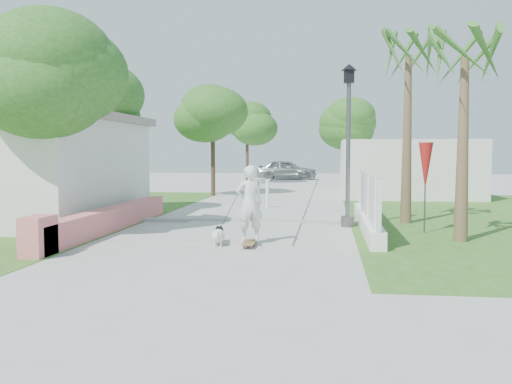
# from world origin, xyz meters

# --- Properties ---
(ground) EXTENTS (90.00, 90.00, 0.00)m
(ground) POSITION_xyz_m (0.00, 0.00, 0.00)
(ground) COLOR #B7B7B2
(ground) RESTS_ON ground
(path_strip) EXTENTS (3.20, 36.00, 0.06)m
(path_strip) POSITION_xyz_m (0.00, 20.00, 0.03)
(path_strip) COLOR #B7B7B2
(path_strip) RESTS_ON ground
(curb) EXTENTS (6.50, 0.25, 0.10)m
(curb) POSITION_xyz_m (0.00, 6.00, 0.05)
(curb) COLOR #999993
(curb) RESTS_ON ground
(grass_left) EXTENTS (8.00, 20.00, 0.01)m
(grass_left) POSITION_xyz_m (-7.00, 8.00, 0.01)
(grass_left) COLOR #30641F
(grass_left) RESTS_ON ground
(grass_right) EXTENTS (8.00, 20.00, 0.01)m
(grass_right) POSITION_xyz_m (7.00, 8.00, 0.01)
(grass_right) COLOR #30641F
(grass_right) RESTS_ON ground
(pink_wall) EXTENTS (0.45, 8.20, 0.80)m
(pink_wall) POSITION_xyz_m (-3.30, 3.55, 0.31)
(pink_wall) COLOR #E37574
(pink_wall) RESTS_ON ground
(lattice_fence) EXTENTS (0.35, 7.00, 1.50)m
(lattice_fence) POSITION_xyz_m (3.40, 5.00, 0.54)
(lattice_fence) COLOR white
(lattice_fence) RESTS_ON ground
(building_right) EXTENTS (6.00, 8.00, 2.60)m
(building_right) POSITION_xyz_m (6.00, 18.00, 1.30)
(building_right) COLOR silver
(building_right) RESTS_ON ground
(street_lamp) EXTENTS (0.44, 0.44, 4.44)m
(street_lamp) POSITION_xyz_m (2.90, 5.50, 2.43)
(street_lamp) COLOR #59595E
(street_lamp) RESTS_ON ground
(bollard) EXTENTS (0.14, 0.14, 1.09)m
(bollard) POSITION_xyz_m (0.20, 10.00, 0.58)
(bollard) COLOR white
(bollard) RESTS_ON ground
(patio_umbrella) EXTENTS (0.36, 0.36, 2.30)m
(patio_umbrella) POSITION_xyz_m (4.80, 4.50, 1.69)
(patio_umbrella) COLOR #59595E
(patio_umbrella) RESTS_ON ground
(tree_left_near) EXTENTS (3.60, 3.60, 5.28)m
(tree_left_near) POSITION_xyz_m (-4.48, 2.98, 3.82)
(tree_left_near) COLOR #4C3826
(tree_left_near) RESTS_ON ground
(tree_left_mid) EXTENTS (3.20, 3.20, 4.85)m
(tree_left_mid) POSITION_xyz_m (-5.48, 8.48, 3.50)
(tree_left_mid) COLOR #4C3826
(tree_left_mid) RESTS_ON ground
(tree_path_left) EXTENTS (3.40, 3.40, 5.23)m
(tree_path_left) POSITION_xyz_m (-2.98, 15.98, 3.82)
(tree_path_left) COLOR #4C3826
(tree_path_left) RESTS_ON ground
(tree_path_right) EXTENTS (3.00, 3.00, 4.79)m
(tree_path_right) POSITION_xyz_m (3.22, 19.98, 3.49)
(tree_path_right) COLOR #4C3826
(tree_path_right) RESTS_ON ground
(tree_path_far) EXTENTS (3.20, 3.20, 5.17)m
(tree_path_far) POSITION_xyz_m (-2.78, 25.98, 3.82)
(tree_path_far) COLOR #4C3826
(tree_path_far) RESTS_ON ground
(palm_far) EXTENTS (1.80, 1.80, 5.30)m
(palm_far) POSITION_xyz_m (4.60, 6.50, 4.48)
(palm_far) COLOR brown
(palm_far) RESTS_ON ground
(palm_near) EXTENTS (1.80, 1.80, 4.70)m
(palm_near) POSITION_xyz_m (5.40, 3.20, 3.95)
(palm_near) COLOR brown
(palm_near) RESTS_ON ground
(skateboarder) EXTENTS (1.05, 0.89, 1.77)m
(skateboarder) POSITION_xyz_m (0.61, 1.91, 0.90)
(skateboarder) COLOR olive
(skateboarder) RESTS_ON ground
(dog) EXTENTS (0.32, 0.64, 0.44)m
(dog) POSITION_xyz_m (-0.02, 1.93, 0.24)
(dog) COLOR silver
(dog) RESTS_ON ground
(parked_car) EXTENTS (4.46, 1.87, 1.51)m
(parked_car) POSITION_xyz_m (-0.66, 31.59, 0.75)
(parked_car) COLOR #A5A9AD
(parked_car) RESTS_ON ground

